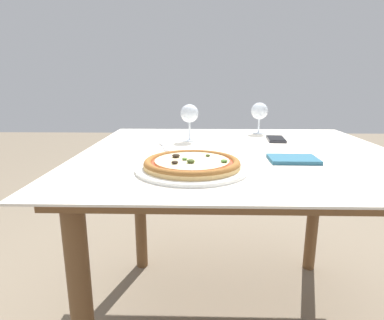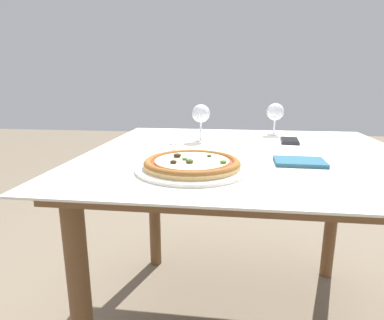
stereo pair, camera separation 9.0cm
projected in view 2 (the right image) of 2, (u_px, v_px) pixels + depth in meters
The scene contains 7 objects.
dining_table at pixel (245, 176), 1.17m from camera, with size 1.12×1.06×0.74m.
pizza_plate at pixel (192, 165), 0.91m from camera, with size 0.32×0.32×0.04m.
fork at pixel (173, 146), 1.24m from camera, with size 0.06×0.17×0.00m.
wine_glass_far_left at pixel (275, 113), 1.49m from camera, with size 0.08×0.08×0.15m.
wine_glass_far_right at pixel (201, 115), 1.33m from camera, with size 0.08×0.08×0.15m.
cell_phone at pixel (290, 141), 1.33m from camera, with size 0.08×0.15×0.01m.
napkin_folded at pixel (300, 162), 0.98m from camera, with size 0.15×0.11×0.01m.
Camera 2 is at (-0.05, -1.14, 0.99)m, focal length 30.00 mm.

